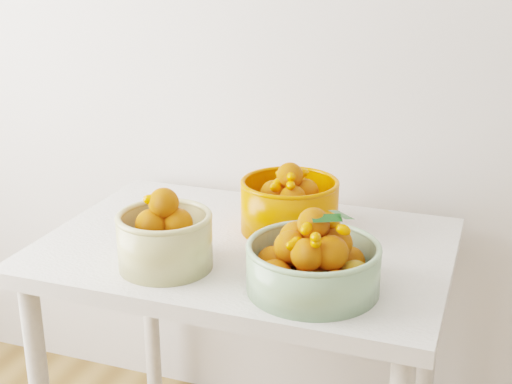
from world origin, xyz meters
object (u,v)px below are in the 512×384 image
(bowl_green, at_px, (313,262))
(bowl_orange, at_px, (290,204))
(bowl_cream, at_px, (164,238))
(table, at_px, (246,278))

(bowl_green, xyz_separation_m, bowl_orange, (-0.14, 0.30, 0.01))
(bowl_cream, relative_size, bowl_orange, 0.99)
(table, relative_size, bowl_orange, 3.48)
(bowl_cream, bearing_deg, bowl_orange, 56.41)
(table, distance_m, bowl_cream, 0.28)
(table, bearing_deg, bowl_green, -39.99)
(bowl_cream, bearing_deg, bowl_green, 0.56)
(table, distance_m, bowl_green, 0.33)
(table, xyz_separation_m, bowl_green, (0.22, -0.19, 0.16))
(bowl_orange, bearing_deg, table, -123.32)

